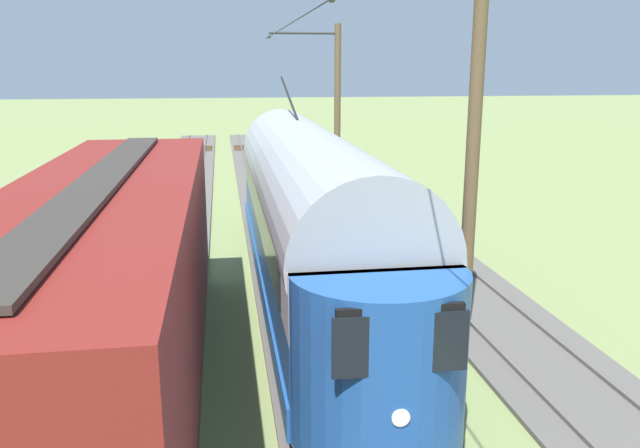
{
  "coord_description": "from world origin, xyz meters",
  "views": [
    {
      "loc": [
        2.1,
        15.2,
        5.73
      ],
      "look_at": [
        -0.36,
        -0.75,
        1.76
      ],
      "focal_mm": 35.8,
      "sensor_mm": 36.0,
      "label": 1
    }
  ],
  "objects_px": {
    "coach_adjacent": "(111,287)",
    "catenary_pole_foreground": "(335,110)",
    "vintage_streetcar": "(309,210)",
    "switch_stand": "(392,185)",
    "catenary_pole_mid_near": "(468,159)"
  },
  "relations": [
    {
      "from": "coach_adjacent",
      "to": "vintage_streetcar",
      "type": "bearing_deg",
      "value": -129.13
    },
    {
      "from": "vintage_streetcar",
      "to": "switch_stand",
      "type": "bearing_deg",
      "value": -114.81
    },
    {
      "from": "vintage_streetcar",
      "to": "switch_stand",
      "type": "distance_m",
      "value": 12.63
    },
    {
      "from": "coach_adjacent",
      "to": "catenary_pole_mid_near",
      "type": "distance_m",
      "value": 7.26
    },
    {
      "from": "coach_adjacent",
      "to": "catenary_pole_foreground",
      "type": "height_order",
      "value": "catenary_pole_foreground"
    },
    {
      "from": "catenary_pole_foreground",
      "to": "switch_stand",
      "type": "bearing_deg",
      "value": 165.39
    },
    {
      "from": "catenary_pole_foreground",
      "to": "vintage_streetcar",
      "type": "bearing_deg",
      "value": 76.82
    },
    {
      "from": "switch_stand",
      "to": "coach_adjacent",
      "type": "bearing_deg",
      "value": 60.37
    },
    {
      "from": "vintage_streetcar",
      "to": "catenary_pole_mid_near",
      "type": "xyz_separation_m",
      "value": [
        -2.81,
        3.26,
        1.67
      ]
    },
    {
      "from": "catenary_pole_foreground",
      "to": "coach_adjacent",
      "type": "bearing_deg",
      "value": 68.05
    },
    {
      "from": "coach_adjacent",
      "to": "catenary_pole_foreground",
      "type": "xyz_separation_m",
      "value": [
        -6.84,
        -16.97,
        1.77
      ]
    },
    {
      "from": "vintage_streetcar",
      "to": "switch_stand",
      "type": "xyz_separation_m",
      "value": [
        -5.26,
        -11.38,
        -1.56
      ]
    },
    {
      "from": "coach_adjacent",
      "to": "catenary_pole_foreground",
      "type": "bearing_deg",
      "value": -111.95
    },
    {
      "from": "vintage_streetcar",
      "to": "catenary_pole_foreground",
      "type": "xyz_separation_m",
      "value": [
        -2.81,
        -12.02,
        1.67
      ]
    },
    {
      "from": "vintage_streetcar",
      "to": "coach_adjacent",
      "type": "bearing_deg",
      "value": 50.87
    }
  ]
}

